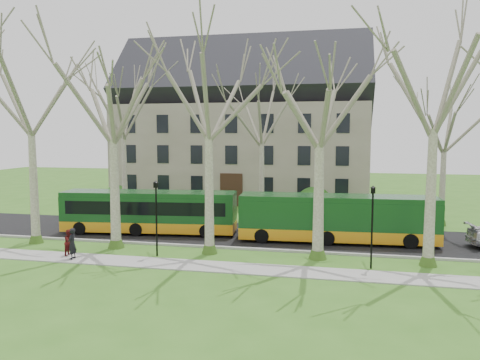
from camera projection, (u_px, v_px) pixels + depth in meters
name	position (u px, v px, depth m)	size (l,w,h in m)	color
ground	(262.00, 257.00, 26.87)	(120.00, 120.00, 0.00)	#36671D
sidewalk	(254.00, 269.00, 24.44)	(70.00, 2.00, 0.06)	gray
road	(275.00, 236.00, 32.22)	(80.00, 8.00, 0.06)	black
curb	(266.00, 250.00, 28.33)	(80.00, 0.25, 0.14)	#A5A39E
building	(244.00, 124.00, 50.66)	(26.50, 12.20, 16.00)	gray
tree_row_verge	(263.00, 135.00, 26.46)	(49.00, 7.00, 14.00)	gray
tree_row_far	(268.00, 147.00, 37.25)	(33.00, 7.00, 12.00)	gray
lamp_row	(259.00, 216.00, 25.64)	(36.22, 0.22, 4.30)	black
hedges	(236.00, 202.00, 41.36)	(30.60, 8.60, 2.00)	#154C18
bus_lead	(149.00, 211.00, 33.06)	(12.19, 2.54, 3.05)	#124018
bus_follow	(337.00, 218.00, 30.32)	(12.55, 2.61, 3.14)	#124018
pedestrian_a	(72.00, 244.00, 26.24)	(0.64, 0.42, 1.75)	black
pedestrian_b	(70.00, 242.00, 27.06)	(0.74, 0.57, 1.51)	#581415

